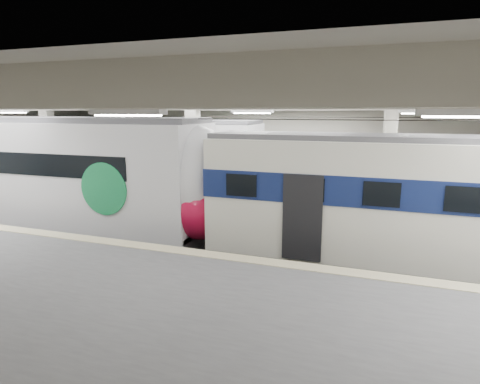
% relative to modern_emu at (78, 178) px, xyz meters
% --- Properties ---
extents(station_hall, '(36.00, 24.00, 5.75)m').
position_rel_modern_emu_xyz_m(station_hall, '(6.71, -1.74, 0.92)').
color(station_hall, black).
rests_on(station_hall, ground).
extents(modern_emu, '(14.81, 3.06, 4.73)m').
position_rel_modern_emu_xyz_m(modern_emu, '(0.00, 0.00, 0.00)').
color(modern_emu, silver).
rests_on(modern_emu, ground).
extents(older_rer, '(12.86, 2.84, 4.27)m').
position_rel_modern_emu_xyz_m(older_rer, '(12.52, 0.00, -0.08)').
color(older_rer, silver).
rests_on(older_rer, ground).
extents(far_train, '(14.23, 2.97, 4.53)m').
position_rel_modern_emu_xyz_m(far_train, '(-1.30, 5.50, 0.02)').
color(far_train, silver).
rests_on(far_train, ground).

